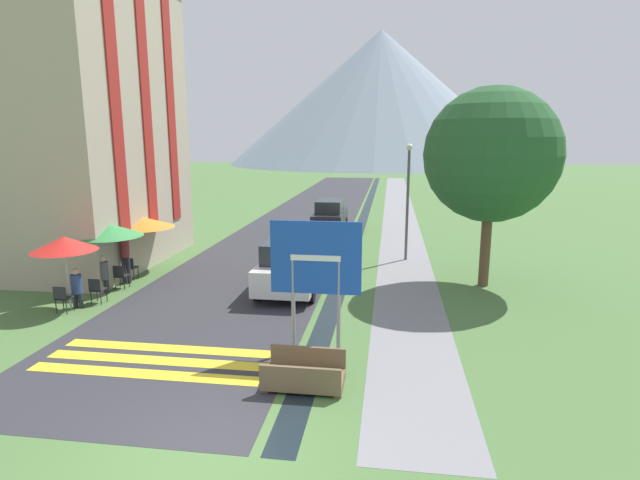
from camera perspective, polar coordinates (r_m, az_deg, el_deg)
ground_plane at (r=27.82m, az=1.86°, el=0.76°), size 160.00×160.00×0.00m
road at (r=37.93m, az=-0.26°, el=3.67°), size 6.40×60.00×0.01m
footpath at (r=37.54m, az=9.00°, el=3.44°), size 2.20×60.00×0.01m
drainage_channel at (r=37.58m, az=5.34°, el=3.54°), size 0.60×60.00×0.00m
crosswalk_marking at (r=12.86m, az=-18.17°, el=-12.93°), size 5.44×1.84×0.01m
mountain_distant at (r=106.32m, az=6.88°, el=15.81°), size 61.31×61.31×26.47m
hotel_building at (r=22.84m, az=-25.48°, el=14.45°), size 5.80×8.76×12.70m
road_sign at (r=11.96m, az=-0.49°, el=-3.13°), size 2.20×0.11×3.30m
footbridge at (r=11.10m, az=-1.82°, el=-15.15°), size 1.70×1.10×0.65m
parked_car_near at (r=17.31m, az=-3.29°, el=-2.85°), size 2.00×4.18×1.82m
parked_car_far at (r=28.35m, az=1.16°, el=2.83°), size 1.73×4.32×1.82m
cafe_chair_near_left at (r=17.51m, az=-24.16°, el=-5.05°), size 0.40×0.40×0.85m
cafe_chair_middle at (r=18.90m, az=-21.85°, el=-3.69°), size 0.40×0.40×0.85m
cafe_chair_far_left at (r=19.97m, az=-20.88°, el=-2.83°), size 0.40×0.40×0.85m
cafe_chair_nearest at (r=17.03m, az=-27.38°, el=-5.79°), size 0.40×0.40×0.85m
cafe_umbrella_front_red at (r=17.00m, az=-27.20°, el=-0.39°), size 1.93×1.93×2.30m
cafe_umbrella_middle_green at (r=18.97m, az=-22.92°, el=1.05°), size 2.28×2.28×2.28m
cafe_umbrella_rear_orange at (r=20.99m, az=-19.64°, el=1.92°), size 2.48×2.48×2.16m
person_seated_near at (r=17.33m, az=-26.05°, el=-4.73°), size 0.32×0.32×1.27m
person_seated_far at (r=18.64m, az=-23.50°, el=-3.41°), size 0.32×0.32×1.28m
person_standing_terrace at (r=19.42m, az=-21.38°, el=-1.58°), size 0.32×0.32×1.82m
streetlamp at (r=21.66m, az=10.01°, el=5.43°), size 0.28×0.28×4.98m
tree_by_path at (r=18.30m, az=19.02°, el=9.16°), size 4.63×4.63×6.97m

